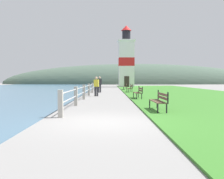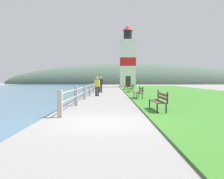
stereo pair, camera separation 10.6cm
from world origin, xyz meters
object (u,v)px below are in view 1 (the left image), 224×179
park_bench_near (159,100)px  person_by_railing (96,86)px  lighthouse (126,61)px  person_strolling (100,84)px  park_bench_midway (139,92)px  park_bench_by_lighthouse (126,86)px  park_bench_far (130,88)px

park_bench_near → person_by_railing: person_by_railing is taller
park_bench_near → person_by_railing: (-3.43, 10.24, 0.37)m
lighthouse → person_strolling: size_ratio=6.50×
park_bench_midway → park_bench_by_lighthouse: size_ratio=0.99×
park_bench_near → lighthouse: size_ratio=0.18×
park_bench_far → park_bench_by_lighthouse: same height
park_bench_far → park_bench_near: bearing=88.2°
person_strolling → person_by_railing: person_strolling is taller
person_strolling → person_by_railing: (-0.04, -5.73, -0.04)m
park_bench_near → lighthouse: 35.57m
park_bench_far → person_strolling: person_strolling is taller
lighthouse → park_bench_by_lighthouse: bearing=-94.0°
park_bench_by_lighthouse → lighthouse: 13.60m
park_bench_by_lighthouse → lighthouse: bearing=-93.8°
person_strolling → park_bench_near: bearing=174.0°
park_bench_by_lighthouse → lighthouse: size_ratio=0.16×
park_bench_midway → person_by_railing: bearing=-45.4°
park_bench_by_lighthouse → person_by_railing: 12.66m
park_bench_by_lighthouse → person_strolling: 7.27m
park_bench_midway → park_bench_far: same height
park_bench_midway → park_bench_far: (0.09, 8.80, -0.00)m
person_by_railing → lighthouse: bearing=0.6°
lighthouse → person_strolling: 20.16m
park_bench_midway → lighthouse: size_ratio=0.15×
park_bench_far → person_by_railing: size_ratio=1.00×
lighthouse → park_bench_midway: bearing=-91.9°
park_bench_far → lighthouse: lighthouse is taller
park_bench_midway → park_bench_far: bearing=-92.3°
park_bench_far → park_bench_by_lighthouse: size_ratio=0.94×
lighthouse → park_bench_near: bearing=-91.3°
lighthouse → person_by_railing: 25.72m
park_bench_near → person_strolling: person_strolling is taller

